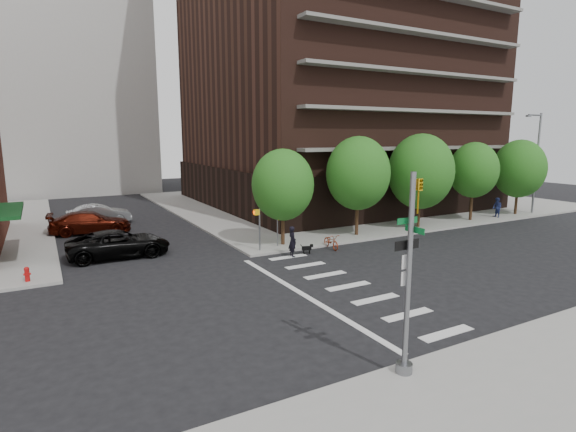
# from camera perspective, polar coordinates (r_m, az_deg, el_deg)

# --- Properties ---
(ground) EXTENTS (120.00, 120.00, 0.00)m
(ground) POSITION_cam_1_polar(r_m,az_deg,el_deg) (20.48, 0.79, -10.23)
(ground) COLOR black
(ground) RESTS_ON ground
(sidewalk_ne) EXTENTS (39.00, 33.00, 0.15)m
(sidewalk_ne) POSITION_cam_1_polar(r_m,az_deg,el_deg) (50.64, 7.78, 2.02)
(sidewalk_ne) COLOR gray
(sidewalk_ne) RESTS_ON ground
(crosswalk) EXTENTS (3.85, 13.00, 0.01)m
(crosswalk) POSITION_cam_1_polar(r_m,az_deg,el_deg) (21.59, 5.95, -9.18)
(crosswalk) COLOR silver
(crosswalk) RESTS_ON ground
(tree_a) EXTENTS (4.00, 4.00, 5.90)m
(tree_a) POSITION_cam_1_polar(r_m,az_deg,el_deg) (28.74, -0.67, 3.97)
(tree_a) COLOR #301E11
(tree_a) RESTS_ON sidewalk_ne
(tree_b) EXTENTS (4.50, 4.50, 6.65)m
(tree_b) POSITION_cam_1_polar(r_m,az_deg,el_deg) (31.96, 8.89, 5.37)
(tree_b) COLOR #301E11
(tree_b) RESTS_ON sidewalk_ne
(tree_c) EXTENTS (5.00, 5.00, 6.80)m
(tree_c) POSITION_cam_1_polar(r_m,az_deg,el_deg) (35.95, 16.51, 5.43)
(tree_c) COLOR #301E11
(tree_c) RESTS_ON sidewalk_ne
(tree_d) EXTENTS (4.00, 4.00, 6.20)m
(tree_d) POSITION_cam_1_polar(r_m,az_deg,el_deg) (40.44, 22.52, 5.41)
(tree_d) COLOR #301E11
(tree_d) RESTS_ON sidewalk_ne
(tree_e) EXTENTS (4.50, 4.50, 6.35)m
(tree_e) POSITION_cam_1_polar(r_m,az_deg,el_deg) (45.28, 27.29, 5.35)
(tree_e) COLOR #301E11
(tree_e) RESTS_ON sidewalk_ne
(traffic_signal) EXTENTS (0.90, 0.75, 6.00)m
(traffic_signal) POSITION_cam_1_polar(r_m,az_deg,el_deg) (13.63, 15.04, -9.16)
(traffic_signal) COLOR slate
(traffic_signal) RESTS_ON sidewalk_s
(pedestrian_signal) EXTENTS (2.18, 0.67, 2.60)m
(pedestrian_signal) POSITION_cam_1_polar(r_m,az_deg,el_deg) (27.80, -3.15, -0.82)
(pedestrian_signal) COLOR slate
(pedestrian_signal) RESTS_ON sidewalk_ne
(fire_hydrant) EXTENTS (0.24, 0.24, 0.73)m
(fire_hydrant) POSITION_cam_1_polar(r_m,az_deg,el_deg) (25.35, -30.23, -6.31)
(fire_hydrant) COLOR #A50C0C
(fire_hydrant) RESTS_ON sidewalk_nw
(streetlamp) EXTENTS (2.14, 0.22, 9.00)m
(streetlamp) POSITION_cam_1_polar(r_m,az_deg,el_deg) (46.59, 28.96, 6.61)
(streetlamp) COLOR slate
(streetlamp) RESTS_ON sidewalk_ne
(parked_car_black) EXTENTS (2.80, 5.89, 1.62)m
(parked_car_black) POSITION_cam_1_polar(r_m,az_deg,el_deg) (28.53, -20.67, -3.32)
(parked_car_black) COLOR black
(parked_car_black) RESTS_ON ground
(parked_car_maroon) EXTENTS (2.85, 5.87, 1.65)m
(parked_car_maroon) POSITION_cam_1_polar(r_m,az_deg,el_deg) (36.31, -23.82, -0.75)
(parked_car_maroon) COLOR #3C0D06
(parked_car_maroon) RESTS_ON ground
(parked_car_silver) EXTENTS (1.78, 4.93, 1.62)m
(parked_car_silver) POSITION_cam_1_polar(r_m,az_deg,el_deg) (39.89, -22.84, 0.21)
(parked_car_silver) COLOR #9DA1A5
(parked_car_silver) RESTS_ON ground
(scooter) EXTENTS (0.83, 1.88, 0.95)m
(scooter) POSITION_cam_1_polar(r_m,az_deg,el_deg) (28.91, 5.50, -3.22)
(scooter) COLOR #992B0F
(scooter) RESTS_ON ground
(dog_walker) EXTENTS (0.70, 0.49, 1.86)m
(dog_walker) POSITION_cam_1_polar(r_m,az_deg,el_deg) (26.77, 0.56, -3.26)
(dog_walker) COLOR black
(dog_walker) RESTS_ON ground
(dog) EXTENTS (0.70, 0.32, 0.59)m
(dog) POSITION_cam_1_polar(r_m,az_deg,el_deg) (27.54, 2.46, -4.09)
(dog) COLOR black
(dog) RESTS_ON ground
(pedestrian_far) EXTENTS (0.96, 0.83, 1.72)m
(pedestrian_far) POSITION_cam_1_polar(r_m,az_deg,el_deg) (42.97, 25.02, 0.98)
(pedestrian_far) COLOR navy
(pedestrian_far) RESTS_ON sidewalk_ne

